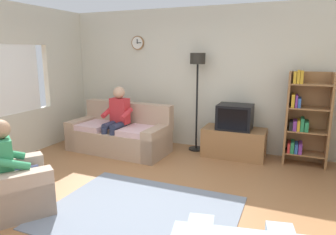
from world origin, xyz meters
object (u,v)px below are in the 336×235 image
object	(u,v)px
floor_lamp	(197,75)
person_on_couch	(117,116)
tv_stand	(234,142)
bookshelf	(304,118)
armchair_near_window	(7,189)
person_in_left_armchair	(12,162)
tv	(235,117)
couch	(120,135)

from	to	relation	value
floor_lamp	person_on_couch	distance (m)	1.68
tv_stand	person_on_couch	bearing A→B (deg)	-163.25
tv_stand	bookshelf	distance (m)	1.24
armchair_near_window	person_in_left_armchair	distance (m)	0.33
tv_stand	person_in_left_armchair	distance (m)	3.59
bookshelf	floor_lamp	distance (m)	1.99
tv	person_on_couch	distance (m)	2.15
person_on_couch	floor_lamp	bearing A→B (deg)	28.62
couch	floor_lamp	xyz separation A→B (m)	(1.34, 0.61, 1.14)
person_on_couch	armchair_near_window	bearing A→B (deg)	-90.58
couch	tv	xyz separation A→B (m)	(2.08, 0.49, 0.43)
bookshelf	armchair_near_window	xyz separation A→B (m)	(-3.22, -3.08, -0.50)
couch	floor_lamp	bearing A→B (deg)	24.57
couch	person_in_left_armchair	bearing A→B (deg)	-89.01
tv_stand	tv	bearing A→B (deg)	-90.00
floor_lamp	bookshelf	bearing A→B (deg)	-0.83
tv_stand	armchair_near_window	size ratio (longest dim) A/B	0.93
tv	floor_lamp	distance (m)	1.04
tv	person_in_left_armchair	bearing A→B (deg)	-125.03
tv	armchair_near_window	size ratio (longest dim) A/B	0.51
tv	armchair_near_window	xyz separation A→B (m)	(-2.09, -2.99, -0.45)
armchair_near_window	person_on_couch	size ratio (longest dim) A/B	0.95
tv_stand	floor_lamp	distance (m)	1.41
tv	person_on_couch	xyz separation A→B (m)	(-2.07, -0.60, -0.04)
bookshelf	person_in_left_armchair	xyz separation A→B (m)	(-3.17, -3.01, -0.18)
tv	person_on_couch	bearing A→B (deg)	-163.87
floor_lamp	person_on_couch	xyz separation A→B (m)	(-1.32, -0.72, -0.75)
tv	floor_lamp	world-z (taller)	floor_lamp
tv_stand	couch	bearing A→B (deg)	-166.18
couch	armchair_near_window	bearing A→B (deg)	-90.21
bookshelf	armchair_near_window	world-z (taller)	bookshelf
floor_lamp	person_on_couch	world-z (taller)	floor_lamp
tv	person_on_couch	world-z (taller)	person_on_couch
couch	person_in_left_armchair	size ratio (longest dim) A/B	1.73
person_on_couch	tv	bearing A→B (deg)	16.13
floor_lamp	armchair_near_window	xyz separation A→B (m)	(-1.35, -3.11, -1.16)
couch	person_on_couch	xyz separation A→B (m)	(0.02, -0.11, 0.39)
tv_stand	tv	distance (m)	0.48
bookshelf	couch	bearing A→B (deg)	-169.68
couch	person_in_left_armchair	world-z (taller)	person_in_left_armchair
floor_lamp	person_in_left_armchair	world-z (taller)	floor_lamp
couch	person_on_couch	world-z (taller)	person_on_couch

